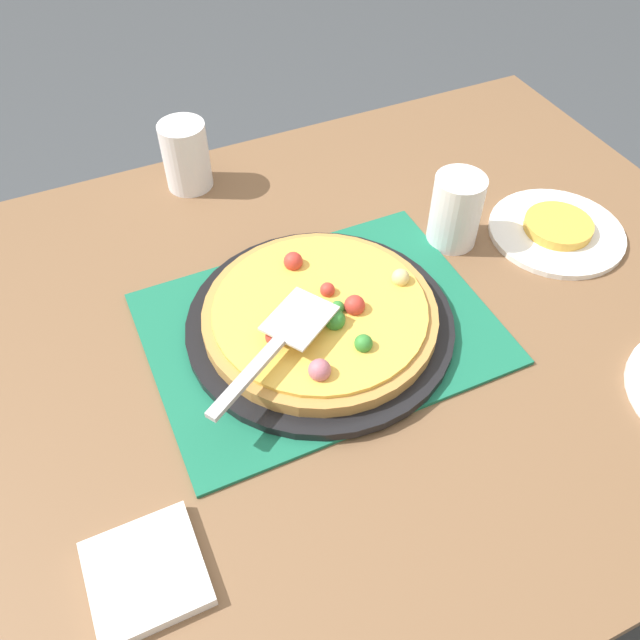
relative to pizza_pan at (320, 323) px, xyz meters
The scene contains 11 objects.
ground_plane 0.76m from the pizza_pan, ahead, with size 8.00×8.00×0.00m, color #3D4247.
dining_table 0.12m from the pizza_pan, ahead, with size 1.40×1.00×0.75m.
placemat 0.01m from the pizza_pan, ahead, with size 0.48×0.36×0.01m, color #196B4C.
pizza_pan is the anchor object (origin of this frame).
pizza 0.02m from the pizza_pan, 114.94° to the left, with size 0.33×0.33×0.05m.
plate_far_right 0.44m from the pizza_pan, behind, with size 0.22×0.22×0.01m, color white.
served_slice_right 0.44m from the pizza_pan, behind, with size 0.11×0.11×0.02m, color gold.
cup_near 0.29m from the pizza_pan, 162.07° to the right, with size 0.08×0.08×0.12m, color white.
cup_far 0.42m from the pizza_pan, 80.73° to the right, with size 0.08×0.08×0.12m, color white.
pizza_server 0.11m from the pizza_pan, 32.71° to the left, with size 0.22×0.16×0.01m.
napkin_stack 0.40m from the pizza_pan, 37.71° to the left, with size 0.12×0.12×0.02m, color white.
Camera 1 is at (0.26, 0.56, 1.45)m, focal length 36.56 mm.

